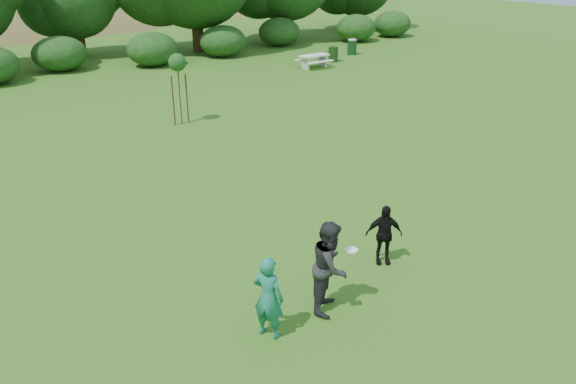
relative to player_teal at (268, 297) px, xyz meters
name	(u,v)px	position (x,y,z in m)	size (l,w,h in m)	color
ground	(367,284)	(2.68, 0.21, -0.84)	(120.00, 120.00, 0.00)	#19470C
player_teal	(268,297)	(0.00, 0.00, 0.00)	(0.61, 0.40, 1.67)	#176B54
player_grey	(330,266)	(1.48, 0.03, 0.13)	(0.94, 0.73, 1.93)	#242526
player_black	(384,234)	(3.59, 0.72, -0.12)	(0.84, 0.35, 1.44)	black
trash_can_near	(333,54)	(17.94, 20.17, -0.39)	(0.60, 0.60, 0.90)	#173814
frisbee	(351,250)	(1.87, -0.12, 0.44)	(0.27, 0.27, 0.04)	white
sapling	(177,64)	(4.49, 13.41, 1.58)	(0.70, 0.70, 2.85)	#3E2B18
picnic_table	(314,59)	(15.81, 19.33, -0.32)	(1.80, 1.48, 0.76)	silver
trash_can_lidded	(352,46)	(20.52, 21.36, -0.30)	(0.60, 0.60, 1.05)	#14371A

